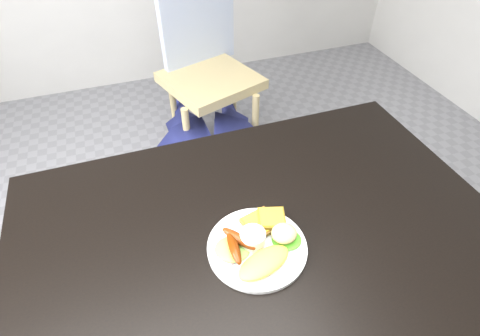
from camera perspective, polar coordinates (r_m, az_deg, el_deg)
The scene contains 14 objects.
dining_table at distance 0.94m, azimuth 3.13°, elevation -9.96°, with size 1.20×0.80×0.04m, color black.
dining_chair at distance 2.11m, azimuth -4.52°, elevation 13.17°, with size 0.45×0.45×0.05m, color tan.
person at distance 1.44m, azimuth -4.60°, elevation 16.79°, with size 0.62×0.41×1.71m, color navy.
plate at distance 0.89m, azimuth 2.61°, elevation -11.97°, with size 0.23×0.23×0.01m, color white.
lettuce_left at distance 0.87m, azimuth -1.18°, elevation -12.23°, with size 0.08×0.07×0.01m, color #78A43E.
lettuce_right at distance 0.89m, azimuth 7.11°, elevation -10.78°, with size 0.07×0.06×0.01m, color #3C971A.
omelette at distance 0.85m, azimuth 3.67°, elevation -14.19°, with size 0.13×0.06×0.02m, color yellow.
sausage_a at distance 0.86m, azimuth -0.94°, elevation -11.97°, with size 0.02×0.10×0.02m, color #682606.
sausage_b at distance 0.87m, azimuth -0.21°, elevation -10.70°, with size 0.02×0.09×0.02m, color #702D0B.
ramekin at distance 0.87m, azimuth 1.94°, elevation -10.64°, with size 0.06×0.06×0.03m, color white.
toast_a at distance 0.91m, azimuth 3.16°, elevation -8.47°, with size 0.08×0.08×0.01m, color brown.
toast_b at distance 0.91m, azimuth 4.85°, elevation -7.66°, with size 0.06×0.06×0.01m, color olive.
potato_salad at distance 0.88m, azimuth 6.73°, elevation -9.85°, with size 0.06×0.06×0.03m, color #EAE89B.
fork at distance 0.87m, azimuth 0.85°, elevation -12.62°, with size 0.15×0.01×0.00m, color #ADAFB7.
Camera 1 is at (-0.24, -0.53, 1.48)m, focal length 28.00 mm.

